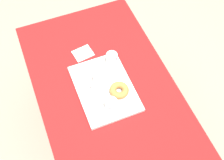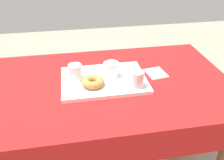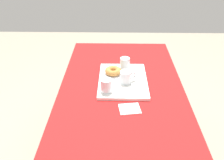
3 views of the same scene
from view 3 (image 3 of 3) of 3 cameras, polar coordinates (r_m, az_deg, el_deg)
ground_plane at (r=2.22m, az=1.77°, el=-17.49°), size 6.00×6.00×0.00m
dining_table at (r=1.78m, az=2.11°, el=-3.52°), size 1.37×0.83×0.76m
serving_tray at (r=1.72m, az=2.49°, el=-0.10°), size 0.45×0.33×0.02m
tea_mug_left at (r=1.66m, az=3.18°, el=0.55°), size 0.08×0.11×0.08m
water_glass_near at (r=1.57m, az=-1.31°, el=-1.36°), size 0.07×0.07×0.09m
water_glass_far at (r=1.83m, az=2.95°, el=3.66°), size 0.07×0.07×0.09m
donut_plate_left at (r=1.77m, az=0.27°, el=1.42°), size 0.13×0.13×0.01m
sugar_donut_left at (r=1.76m, az=0.28°, el=2.10°), size 0.12×0.12×0.04m
paper_napkin at (r=1.48m, az=4.05°, el=-6.61°), size 0.12×0.14×0.01m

